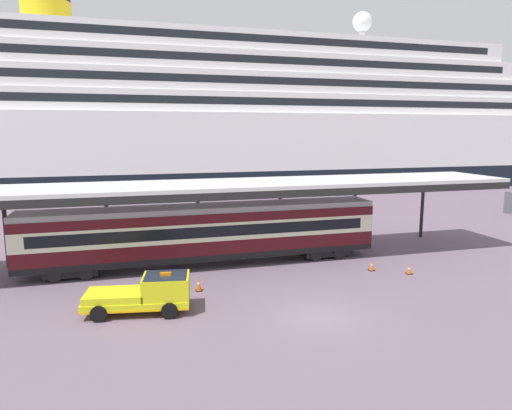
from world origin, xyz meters
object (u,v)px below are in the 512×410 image
Objects in this scene: cruise_ship at (81,120)px; service_truck at (147,293)px; train_carriage at (205,232)px; traffic_cone_mid at (409,269)px; traffic_cone_far at (372,266)px; traffic_cone_near at (199,284)px.

cruise_ship is 29.80× the size of service_truck.
cruise_ship reaches higher than service_truck.
service_truck is (7.01, -50.05, -9.69)m from cruise_ship.
cruise_ship reaches higher than train_carriage.
traffic_cone_far is (-1.93, 1.29, 0.04)m from traffic_cone_mid.
train_carriage is 34.35× the size of traffic_cone_far.
traffic_cone_far is (14.40, 3.02, -0.65)m from service_truck.
traffic_cone_far reaches higher than traffic_cone_mid.
traffic_cone_mid is at bearing -24.28° from train_carriage.
traffic_cone_near is at bearing -104.24° from train_carriage.
train_carriage is 38.31× the size of traffic_cone_mid.
traffic_cone_near is (9.94, -47.76, -10.30)m from cruise_ship.
traffic_cone_far is at bearing -22.29° from train_carriage.
traffic_cone_far is (11.47, 0.73, -0.05)m from traffic_cone_near.
traffic_cone_near reaches higher than traffic_cone_far.
cruise_ship is 6.91× the size of train_carriage.
traffic_cone_mid is 0.90× the size of traffic_cone_far.
service_truck is 7.96× the size of traffic_cone_far.
traffic_cone_near is at bearing 38.08° from service_truck.
train_carriage is 29.90× the size of traffic_cone_near.
traffic_cone_mid is (12.15, -5.48, -2.01)m from train_carriage.
train_carriage is 4.31× the size of service_truck.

